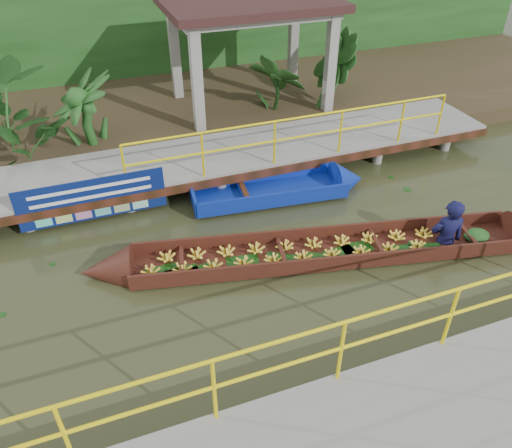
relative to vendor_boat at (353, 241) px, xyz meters
name	(u,v)px	position (x,y,z in m)	size (l,w,h in m)	color
ground	(212,279)	(-2.66, 0.22, -0.29)	(80.00, 80.00, 0.00)	#2B3118
land_strip	(139,109)	(-2.66, 7.72, -0.06)	(30.00, 8.00, 0.45)	#332C19
far_dock	(169,166)	(-2.64, 3.65, 0.19)	(16.00, 2.06, 1.66)	gray
pavilion	(250,15)	(0.34, 6.52, 2.53)	(4.40, 3.00, 3.00)	gray
foliage_backdrop	(117,24)	(-2.66, 10.22, 1.71)	(30.00, 0.80, 4.00)	#163B13
vendor_boat	(353,241)	(0.00, 0.00, 0.00)	(8.99, 2.73, 2.22)	#33130E
moored_blue_boat	(309,186)	(0.17, 2.25, -0.12)	(3.95, 1.39, 0.92)	#0D2697
blue_banner	(93,199)	(-4.36, 2.70, 0.27)	(2.88, 0.04, 0.90)	navy
tropical_plants	(71,104)	(-4.41, 5.52, 1.18)	(14.63, 1.63, 2.03)	#163B13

